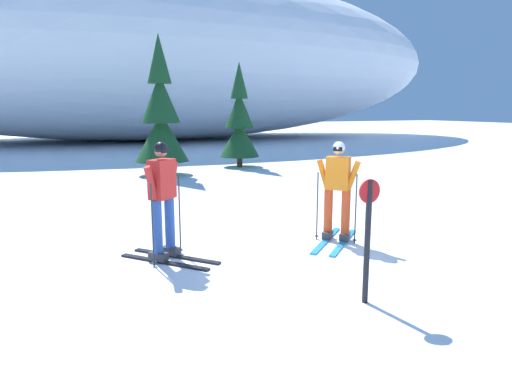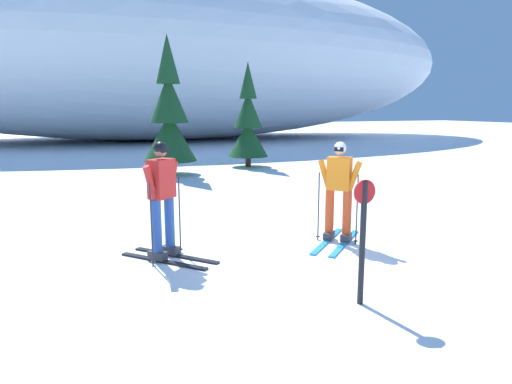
% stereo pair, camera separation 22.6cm
% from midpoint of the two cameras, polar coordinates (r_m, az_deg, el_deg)
% --- Properties ---
extents(ground_plane, '(120.00, 120.00, 0.00)m').
position_cam_midpoint_polar(ground_plane, '(6.94, 5.66, -8.93)').
color(ground_plane, white).
extents(skier_red_jacket, '(1.31, 1.45, 1.79)m').
position_cam_midpoint_polar(skier_red_jacket, '(7.10, -12.19, -0.85)').
color(skier_red_jacket, black).
rests_on(skier_red_jacket, ground).
extents(skier_orange_jacket, '(1.51, 1.46, 1.72)m').
position_cam_midpoint_polar(skier_orange_jacket, '(8.04, 9.13, 0.21)').
color(skier_orange_jacket, '#2893CC').
rests_on(skier_orange_jacket, ground).
extents(pine_tree_center_right, '(1.81, 1.81, 4.68)m').
position_cam_midpoint_polar(pine_tree_center_right, '(16.21, -11.94, 8.94)').
color(pine_tree_center_right, '#47301E').
rests_on(pine_tree_center_right, ground).
extents(pine_tree_far_right, '(1.54, 1.54, 3.99)m').
position_cam_midpoint_polar(pine_tree_far_right, '(18.11, -2.40, 8.34)').
color(pine_tree_far_right, '#47301E').
rests_on(pine_tree_far_right, ground).
extents(snow_ridge_background, '(44.21, 21.62, 11.32)m').
position_cam_midpoint_polar(snow_ridge_background, '(34.59, -13.13, 15.64)').
color(snow_ridge_background, white).
rests_on(snow_ridge_background, ground).
extents(trail_marker_post, '(0.28, 0.07, 1.48)m').
position_cam_midpoint_polar(trail_marker_post, '(5.54, 12.35, -5.01)').
color(trail_marker_post, black).
rests_on(trail_marker_post, ground).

